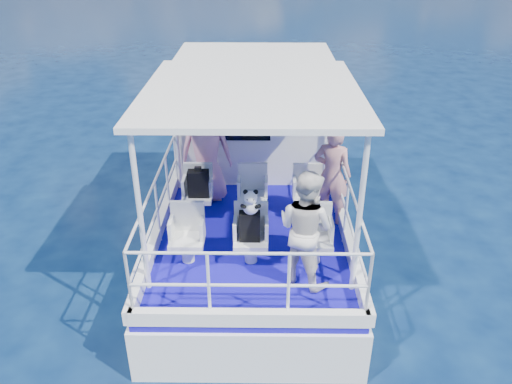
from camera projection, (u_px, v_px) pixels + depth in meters
ground at (253, 266)px, 8.57m from camera, size 2000.00×2000.00×0.00m
hull at (253, 234)px, 9.45m from camera, size 3.00×7.00×1.60m
deck at (253, 195)px, 9.05m from camera, size 2.90×6.90×0.10m
cabin at (254, 111)px, 9.67m from camera, size 2.85×2.00×2.20m
canopy at (252, 91)px, 6.92m from camera, size 3.00×3.20×0.08m
canopy_posts at (252, 167)px, 7.41m from camera, size 2.77×2.97×2.20m
railings at (252, 212)px, 7.41m from camera, size 2.84×3.59×1.00m
seat_port_fwd at (198, 205)px, 8.24m from camera, size 0.48×0.46×0.38m
seat_center_fwd at (253, 205)px, 8.24m from camera, size 0.48×0.46×0.38m
seat_stbd_fwd at (307, 205)px, 8.23m from camera, size 0.48×0.46×0.38m
seat_port_aft at (188, 249)px, 7.10m from camera, size 0.48×0.46×0.38m
seat_center_aft at (251, 250)px, 7.09m from camera, size 0.48×0.46×0.38m
seat_stbd_aft at (314, 250)px, 7.08m from camera, size 0.48×0.46×0.38m
passenger_port_fwd at (206, 152)px, 8.43m from camera, size 0.69×0.51×1.78m
passenger_stbd_fwd at (332, 175)px, 7.80m from camera, size 0.70×0.58×1.65m
passenger_stbd_aft at (305, 228)px, 6.44m from camera, size 1.00×0.97×1.62m
backpack_port at (198, 184)px, 8.02m from camera, size 0.34×0.19×0.44m
backpack_center at (250, 226)px, 6.88m from camera, size 0.29×0.16×0.43m
compact_camera at (198, 169)px, 7.92m from camera, size 0.11×0.06×0.06m
panda at (251, 202)px, 6.68m from camera, size 0.23×0.19×0.36m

